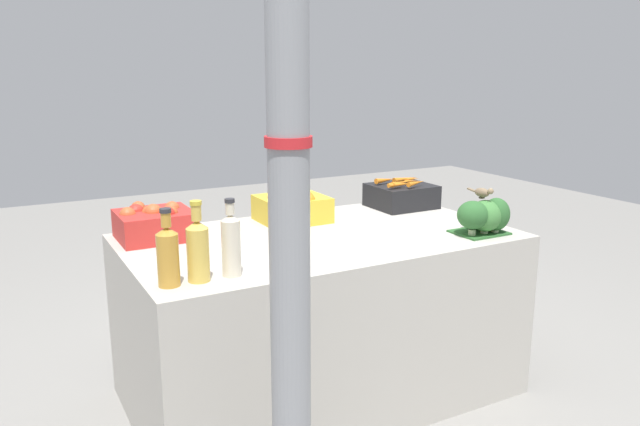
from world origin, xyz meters
TOP-DOWN VIEW (x-y plane):
  - ground_plane at (0.00, 0.00)m, footprint 10.00×10.00m
  - market_table at (0.00, 0.00)m, footprint 1.67×0.94m
  - support_pole at (-0.51, -0.76)m, footprint 0.13×0.13m
  - apple_crate at (-0.64, 0.29)m, footprint 0.31×0.28m
  - orange_crate at (0.01, 0.29)m, footprint 0.31×0.28m
  - carrot_crate at (0.64, 0.29)m, footprint 0.31×0.28m
  - broccoli_pile at (0.64, -0.33)m, footprint 0.25×0.19m
  - juice_bottle_amber at (-0.75, -0.32)m, footprint 0.07×0.07m
  - juice_bottle_golden at (-0.65, -0.32)m, footprint 0.08×0.08m
  - juice_bottle_cloudy at (-0.53, -0.32)m, footprint 0.07×0.07m
  - sparrow_bird at (0.63, -0.32)m, footprint 0.05×0.13m

SIDE VIEW (x-z plane):
  - ground_plane at x=0.00m, z-range 0.00..0.00m
  - market_table at x=0.00m, z-range 0.00..0.75m
  - carrot_crate at x=0.64m, z-range 0.73..0.89m
  - apple_crate at x=-0.64m, z-range 0.74..0.89m
  - orange_crate at x=0.01m, z-range 0.74..0.90m
  - broccoli_pile at x=0.64m, z-range 0.75..0.91m
  - juice_bottle_amber at x=-0.75m, z-range 0.72..0.99m
  - juice_bottle_golden at x=-0.65m, z-range 0.72..1.00m
  - juice_bottle_cloudy at x=-0.53m, z-range 0.73..1.00m
  - sparrow_bird at x=0.63m, z-range 0.91..0.96m
  - support_pole at x=-0.51m, z-range 0.00..2.30m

